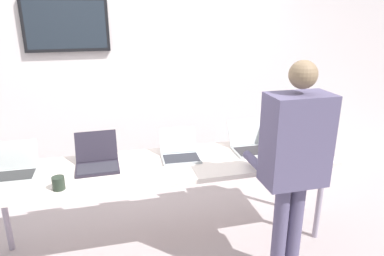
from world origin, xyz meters
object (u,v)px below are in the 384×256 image
equipment_box (290,128)px  laptop_station_2 (180,151)px  person (294,156)px  laptop_station_3 (249,144)px  coffee_mug (58,183)px  laptop_station_1 (97,160)px  laptop_station_0 (11,168)px  workbench (166,169)px

equipment_box → laptop_station_2: size_ratio=1.02×
laptop_station_2 → person: 1.00m
laptop_station_3 → coffee_mug: 1.65m
laptop_station_1 → laptop_station_0: bearing=179.4°
laptop_station_0 → equipment_box: bearing=1.4°
laptop_station_1 → laptop_station_3: size_ratio=1.00×
coffee_mug → person: bearing=-12.8°
equipment_box → person: person is taller
workbench → coffee_mug: 0.86m
laptop_station_2 → laptop_station_1: bearing=-178.7°
person → coffee_mug: person is taller
equipment_box → laptop_station_1: (-1.77, -0.07, -0.10)m
laptop_station_0 → workbench: bearing=-4.3°
laptop_station_3 → coffee_mug: laptop_station_3 is taller
laptop_station_0 → person: 2.14m
laptop_station_1 → coffee_mug: size_ratio=3.91×
laptop_station_0 → coffee_mug: laptop_station_0 is taller
workbench → person: (0.81, -0.62, 0.30)m
laptop_station_0 → laptop_station_1: size_ratio=1.02×
person → coffee_mug: size_ratio=17.64×
equipment_box → person: (-0.41, -0.77, 0.09)m
equipment_box → coffee_mug: bearing=-168.9°
laptop_station_0 → laptop_station_3: 2.00m
equipment_box → person: bearing=-117.8°
workbench → laptop_station_3: laptop_station_3 is taller
person → equipment_box: bearing=62.2°
workbench → equipment_box: (1.22, 0.15, 0.21)m
laptop_station_1 → laptop_station_2: 0.69m
equipment_box → laptop_station_1: size_ratio=0.94×
equipment_box → laptop_station_3: (-0.42, -0.04, -0.10)m
workbench → coffee_mug: coffee_mug is taller
laptop_station_1 → person: (1.36, -0.70, 0.19)m
workbench → coffee_mug: (-0.81, -0.25, 0.10)m
laptop_station_3 → person: person is taller
workbench → person: size_ratio=1.70×
equipment_box → coffee_mug: (-2.03, -0.40, -0.11)m
laptop_station_1 → person: person is taller
workbench → person: bearing=-37.4°
laptop_station_1 → laptop_station_3: bearing=1.3°
workbench → equipment_box: size_ratio=8.17×
equipment_box → laptop_station_2: (-1.07, -0.05, -0.10)m
equipment_box → person: size_ratio=0.21×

